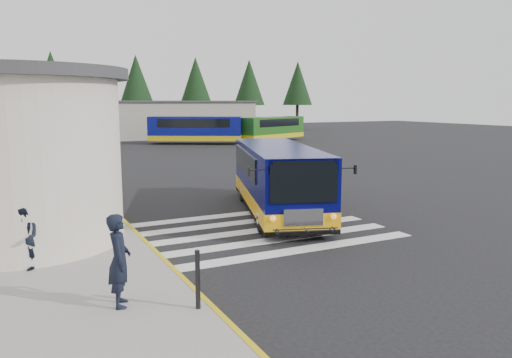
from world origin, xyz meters
name	(u,v)px	position (x,y,z in m)	size (l,w,h in m)	color
ground	(258,224)	(0.00, 0.00, 0.00)	(140.00, 140.00, 0.00)	black
curb_strip	(112,210)	(-4.05, 4.00, 0.08)	(0.12, 34.00, 0.16)	gold
crosswalk	(255,231)	(-0.50, -0.80, 0.01)	(8.00, 5.35, 0.01)	silver
depot_building	(137,119)	(6.00, 42.00, 2.11)	(26.40, 8.40, 4.20)	gray
tree_line	(123,80)	(6.29, 50.00, 6.77)	(58.40, 4.40, 10.00)	black
transit_bus	(278,181)	(1.40, 1.16, 1.18)	(5.14, 8.94, 2.46)	#06084D
pedestrian_a	(119,260)	(-5.61, -5.17, 1.06)	(0.66, 0.43, 1.81)	black
pedestrian_b	(25,238)	(-7.15, -2.02, 0.91)	(0.74, 0.57, 1.52)	black
bollard	(198,280)	(-4.32, -5.98, 0.72)	(0.09, 0.09, 1.15)	black
far_bus_a	(196,129)	(9.17, 31.47, 1.49)	(8.99, 6.49, 2.30)	#080E65
far_bus_b	(271,128)	(17.36, 31.15, 1.41)	(8.67, 5.49, 2.17)	#1C4F15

